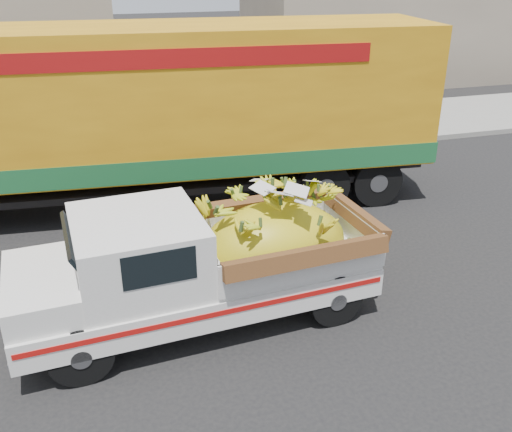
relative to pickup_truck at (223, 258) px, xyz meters
name	(u,v)px	position (x,y,z in m)	size (l,w,h in m)	color
ground	(128,347)	(-1.51, -0.42, -0.98)	(100.00, 100.00, 0.00)	black
curb	(100,169)	(-1.51, 7.01, -0.91)	(60.00, 0.25, 0.15)	gray
sidewalk	(97,145)	(-1.51, 9.11, -0.91)	(60.00, 4.00, 0.14)	gray
building_right	(413,6)	(12.49, 16.01, 2.02)	(14.00, 6.00, 6.00)	gray
pickup_truck	(223,258)	(0.00, 0.00, 0.00)	(5.33, 2.27, 1.83)	black
semi_trailer	(153,110)	(-0.35, 4.56, 1.14)	(12.04, 3.57, 3.80)	black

